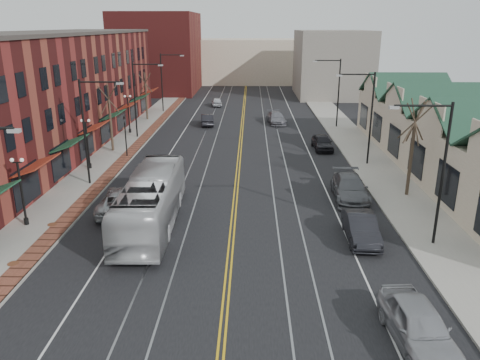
{
  "coord_description": "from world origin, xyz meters",
  "views": [
    {
      "loc": [
        1.09,
        -18.34,
        11.93
      ],
      "look_at": [
        0.38,
        11.46,
        2.0
      ],
      "focal_mm": 35.0,
      "sensor_mm": 36.0,
      "label": 1
    }
  ],
  "objects_px": {
    "parked_car_a": "(419,325)",
    "parked_car_d": "(322,142)",
    "parked_car_b": "(361,228)",
    "transit_bus": "(151,201)",
    "parked_suv": "(122,200)",
    "parked_car_c": "(350,188)"
  },
  "relations": [
    {
      "from": "parked_suv",
      "to": "parked_car_a",
      "type": "height_order",
      "value": "parked_car_a"
    },
    {
      "from": "transit_bus",
      "to": "parked_car_a",
      "type": "relative_size",
      "value": 2.36
    },
    {
      "from": "parked_car_d",
      "to": "parked_car_b",
      "type": "bearing_deg",
      "value": -93.87
    },
    {
      "from": "transit_bus",
      "to": "parked_car_c",
      "type": "height_order",
      "value": "transit_bus"
    },
    {
      "from": "parked_car_b",
      "to": "parked_car_d",
      "type": "relative_size",
      "value": 1.06
    },
    {
      "from": "parked_car_a",
      "to": "parked_car_b",
      "type": "distance_m",
      "value": 9.35
    },
    {
      "from": "parked_suv",
      "to": "parked_car_b",
      "type": "distance_m",
      "value": 15.56
    },
    {
      "from": "transit_bus",
      "to": "parked_car_a",
      "type": "bearing_deg",
      "value": 137.11
    },
    {
      "from": "parked_suv",
      "to": "parked_car_a",
      "type": "relative_size",
      "value": 1.13
    },
    {
      "from": "transit_bus",
      "to": "parked_suv",
      "type": "bearing_deg",
      "value": -44.82
    },
    {
      "from": "transit_bus",
      "to": "parked_car_c",
      "type": "relative_size",
      "value": 2.07
    },
    {
      "from": "parked_suv",
      "to": "parked_car_b",
      "type": "xyz_separation_m",
      "value": [
        15.0,
        -4.15,
        -0.02
      ]
    },
    {
      "from": "parked_car_a",
      "to": "parked_car_d",
      "type": "xyz_separation_m",
      "value": [
        0.59,
        30.13,
        -0.11
      ]
    },
    {
      "from": "parked_car_b",
      "to": "parked_car_d",
      "type": "distance_m",
      "value": 20.8
    },
    {
      "from": "transit_bus",
      "to": "parked_suv",
      "type": "relative_size",
      "value": 2.09
    },
    {
      "from": "parked_car_a",
      "to": "parked_car_c",
      "type": "distance_m",
      "value": 16.11
    },
    {
      "from": "parked_suv",
      "to": "parked_car_d",
      "type": "distance_m",
      "value": 22.91
    },
    {
      "from": "parked_car_a",
      "to": "parked_car_d",
      "type": "relative_size",
      "value": 1.14
    },
    {
      "from": "transit_bus",
      "to": "parked_car_a",
      "type": "distance_m",
      "value": 16.88
    },
    {
      "from": "parked_car_a",
      "to": "parked_car_d",
      "type": "height_order",
      "value": "parked_car_a"
    },
    {
      "from": "parked_suv",
      "to": "parked_car_a",
      "type": "bearing_deg",
      "value": 135.11
    },
    {
      "from": "parked_suv",
      "to": "parked_car_d",
      "type": "relative_size",
      "value": 1.29
    }
  ]
}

